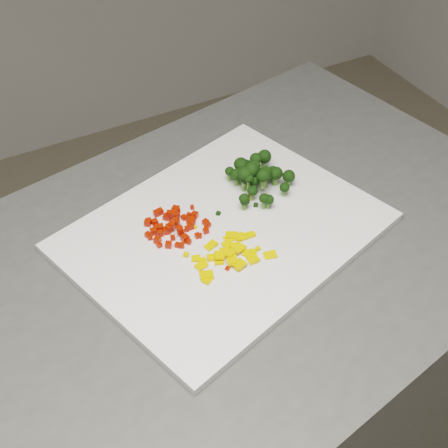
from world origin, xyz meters
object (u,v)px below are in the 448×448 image
cutting_board (224,231)px  broccoli_pile (255,174)px  carrot_pile (175,220)px  pepper_pile (231,253)px  counter_block (240,393)px

cutting_board → broccoli_pile: size_ratio=3.75×
carrot_pile → broccoli_pile: 0.16m
pepper_pile → carrot_pile: bearing=115.1°
cutting_board → carrot_pile: bearing=149.3°
cutting_board → carrot_pile: (-0.06, 0.04, 0.02)m
broccoli_pile → counter_block: bearing=-126.6°
carrot_pile → counter_block: bearing=-33.1°
counter_block → pepper_pile: pepper_pile is taller
cutting_board → carrot_pile: 0.08m
counter_block → broccoli_pile: broccoli_pile is taller
carrot_pile → pepper_pile: (0.05, -0.10, -0.01)m
cutting_board → broccoli_pile: bearing=35.4°
cutting_board → carrot_pile: size_ratio=4.50×
cutting_board → broccoli_pile: (0.09, 0.06, 0.03)m
carrot_pile → broccoli_pile: bearing=9.7°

